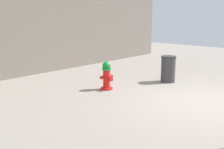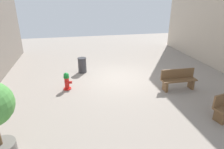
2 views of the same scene
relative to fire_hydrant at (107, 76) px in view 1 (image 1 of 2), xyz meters
The scene contains 3 objects.
ground_plane 2.79m from the fire_hydrant, 164.04° to the right, with size 23.40×23.40×0.00m, color gray.
fire_hydrant is the anchor object (origin of this frame).
trash_bin 2.17m from the fire_hydrant, 112.66° to the right, with size 0.48×0.48×0.85m.
Camera 1 is at (-2.70, 6.36, 2.15)m, focal length 43.77 mm.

